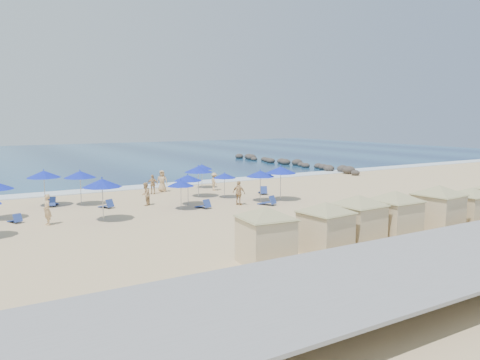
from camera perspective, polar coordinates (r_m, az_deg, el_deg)
name	(u,v)px	position (r m, az deg, el deg)	size (l,w,h in m)	color
ground	(226,217)	(30.09, -1.78, -4.55)	(160.00, 160.00, 0.00)	#CFB283
ocean	(61,157)	(82.17, -20.98, 2.63)	(160.00, 80.00, 0.06)	navy
surf_line	(143,187)	(44.05, -11.73, -0.81)	(160.00, 2.50, 0.08)	white
seawall	(393,262)	(19.69, 18.17, -9.49)	(160.00, 6.10, 1.22)	gray
rock_jetty	(290,163)	(63.78, 6.06, 2.12)	(2.56, 26.66, 0.96)	#2C2725
trash_bin	(344,216)	(29.21, 12.59, -4.31)	(0.79, 0.79, 0.79)	black
cabana_0	(266,228)	(20.32, 3.16, -5.83)	(4.42, 4.42, 2.79)	beige
cabana_1	(326,221)	(22.16, 10.39, -4.96)	(4.28, 4.28, 2.70)	beige
cabana_2	(358,214)	(23.96, 14.24, -3.98)	(4.46, 4.46, 2.80)	beige
cabana_3	(395,209)	(25.56, 18.37, -3.37)	(4.53, 4.53, 2.84)	beige
cabana_4	(438,203)	(27.94, 23.04, -2.58)	(4.66, 4.66, 2.93)	beige
cabana_5	(471,202)	(30.22, 26.34, -2.44)	(4.10, 4.10, 2.58)	beige
umbrella_2	(44,174)	(36.21, -22.81, 0.66)	(2.37, 2.37, 2.70)	#A5A8AD
umbrella_3	(102,183)	(29.78, -16.46, -0.34)	(2.41, 2.41, 2.74)	#A5A8AD
umbrella_4	(80,174)	(35.76, -18.92, 0.66)	(2.30, 2.30, 2.62)	#A5A8AD
umbrella_5	(188,178)	(34.11, -6.38, 0.26)	(2.04, 2.04, 2.32)	#A5A8AD
umbrella_6	(181,183)	(32.51, -7.23, -0.40)	(1.87, 1.87, 2.13)	#A5A8AD
umbrella_7	(198,169)	(37.61, -5.11, 1.32)	(2.29, 2.29, 2.60)	#A5A8AD
umbrella_8	(224,176)	(37.09, -1.91, 0.54)	(1.82, 1.82, 2.07)	#A5A8AD
umbrella_9	(202,167)	(42.61, -4.68, 1.60)	(1.95, 1.95, 2.22)	#A5A8AD
umbrella_10	(260,174)	(35.37, 2.50, 0.78)	(2.17, 2.17, 2.47)	#A5A8AD
umbrella_11	(281,170)	(35.97, 4.98, 1.23)	(2.41, 2.41, 2.74)	#A5A8AD
beach_chair_0	(16,219)	(31.52, -25.69, -4.35)	(0.83, 1.21, 0.61)	navy
beach_chair_1	(52,203)	(36.29, -21.93, -2.60)	(1.04, 1.51, 0.76)	navy
beach_chair_2	(107,205)	(34.36, -15.90, -2.94)	(0.95, 1.32, 0.66)	navy
beach_chair_3	(204,205)	(33.05, -4.39, -3.06)	(0.82, 1.33, 0.68)	navy
beach_chair_4	(269,202)	(34.23, 3.50, -2.65)	(1.07, 1.48, 0.74)	navy
beach_chair_5	(263,191)	(39.13, 2.80, -1.38)	(1.08, 1.45, 0.73)	navy
beachgoer_0	(47,210)	(29.98, -22.46, -3.36)	(0.68, 0.44, 1.85)	tan
beachgoer_1	(145,194)	(34.64, -11.46, -1.68)	(0.82, 0.64, 1.69)	tan
beachgoer_2	(239,193)	(34.11, -0.14, -1.59)	(1.05, 0.44, 1.79)	tan
beachgoer_3	(214,182)	(41.17, -3.16, -0.19)	(1.02, 0.58, 1.57)	tan
beachgoer_4	(162,181)	(40.81, -9.48, -0.13)	(0.92, 0.60, 1.88)	tan
beachgoer_5	(152,184)	(39.86, -10.62, -0.51)	(0.96, 0.40, 1.64)	tan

